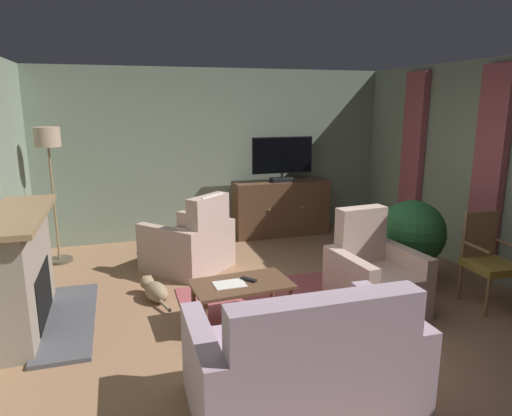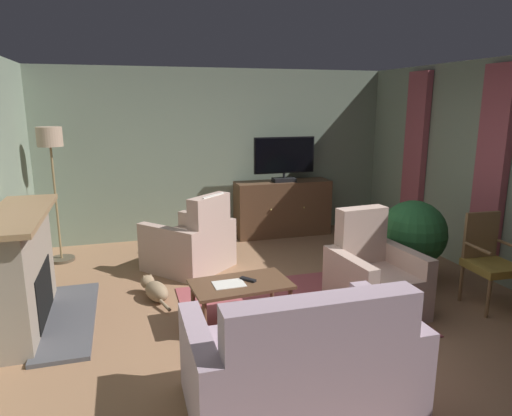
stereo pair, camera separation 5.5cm
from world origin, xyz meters
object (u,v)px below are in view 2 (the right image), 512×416
Objects in this scene: tv_remote at (248,279)px; sofa_floral at (301,366)px; coffee_table at (241,287)px; side_chair_nearest_door at (489,259)px; folded_newspaper at (229,284)px; cat at (155,290)px; potted_plant_on_hearth_side at (413,236)px; floor_lamp at (52,158)px; armchair_beside_cabinet at (374,280)px; television at (284,158)px; tv_cabinet at (282,209)px; armchair_by_fireplace at (191,245)px; fireplace at (23,273)px.

tv_remote is 0.11× the size of sofa_floral.
coffee_table is 2.65m from side_chair_nearest_door.
cat is at bearing 126.93° from folded_newspaper.
tv_remote is at bearing -42.06° from cat.
cat is at bearing 172.04° from potted_plant_on_hearth_side.
side_chair_nearest_door is at bearing -31.44° from floor_lamp.
armchair_beside_cabinet is at bearing 169.85° from side_chair_nearest_door.
side_chair_nearest_door reaches higher than sofa_floral.
floor_lamp is (-4.11, 2.06, 0.82)m from potted_plant_on_hearth_side.
television is at bearing 89.42° from armchair_beside_cabinet.
television is 1.39× the size of cat.
television is 3.29m from folded_newspaper.
television is 3.16m from tv_remote.
side_chair_nearest_door is at bearing -68.86° from television.
floor_lamp is (-3.35, -0.37, 0.99)m from tv_cabinet.
side_chair_nearest_door is (1.20, -3.09, -0.75)m from television.
side_chair_nearest_door is (2.86, -1.98, 0.20)m from armchair_by_fireplace.
television is at bearing 114.46° from tv_remote.
tv_cabinet is 2.16× the size of cat.
floor_lamp reaches higher than potted_plant_on_hearth_side.
floor_lamp reaches higher than coffee_table.
floor_lamp reaches higher than armchair_by_fireplace.
cat is (1.24, 0.27, -0.43)m from fireplace.
tv_cabinet is at bearing 59.41° from folded_newspaper.
potted_plant_on_hearth_side is (-0.44, 0.72, 0.08)m from side_chair_nearest_door.
floor_lamp reaches higher than television.
television is 3.40m from side_chair_nearest_door.
armchair_by_fireplace reaches higher than sofa_floral.
tv_remote is at bearing 174.03° from armchair_beside_cabinet.
fireplace is 4.71m from side_chair_nearest_door.
folded_newspaper is at bearing -85.82° from armchair_by_fireplace.
television is 2.22m from armchair_by_fireplace.
fireplace is 2.37× the size of cat.
sofa_floral is 2.76m from potted_plant_on_hearth_side.
sofa_floral is at bearing -86.58° from coffee_table.
fireplace is 2.11m from floor_lamp.
tv_cabinet reaches higher than coffee_table.
floor_lamp is at bearing 117.56° from sofa_floral.
television is at bearing 33.01° from fireplace.
coffee_table is at bearing 172.96° from side_chair_nearest_door.
tv_cabinet is 3.16m from coffee_table.
sofa_floral is 1.83m from armchair_beside_cabinet.
television is at bearing 111.14° from side_chair_nearest_door.
potted_plant_on_hearth_side reaches higher than tv_cabinet.
tv_cabinet reaches higher than cat.
fireplace reaches higher than armchair_by_fireplace.
side_chair_nearest_door is (1.20, -3.15, 0.10)m from tv_cabinet.
armchair_beside_cabinet is at bearing -10.64° from fireplace.
fireplace is 1.34m from cat.
armchair_by_fireplace is (-1.64, 1.76, -0.01)m from armchair_beside_cabinet.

